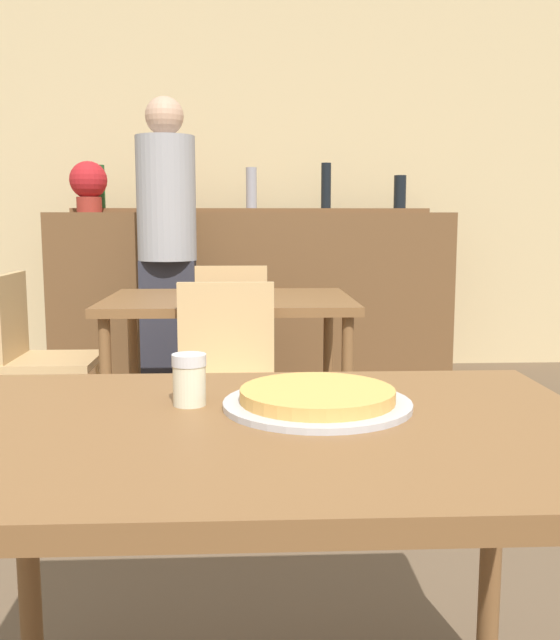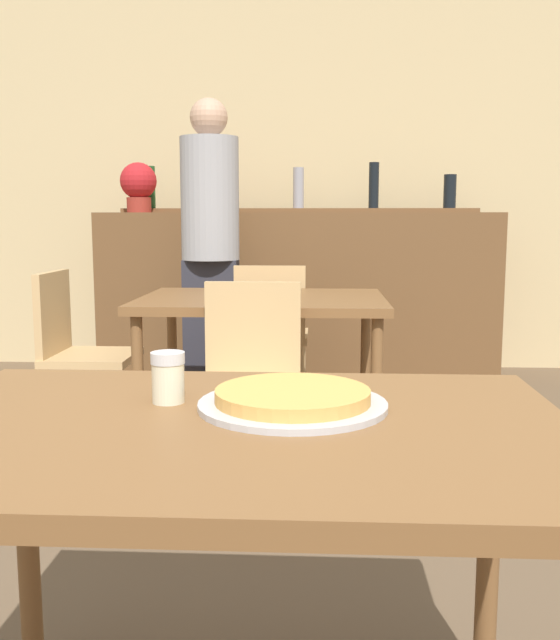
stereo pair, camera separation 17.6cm
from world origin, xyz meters
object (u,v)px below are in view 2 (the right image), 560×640
at_px(chair_far_side_back, 271,328).
at_px(person_standing, 210,239).
at_px(chair_far_side_left, 76,345).
at_px(cheese_shaker, 168,377).
at_px(potted_plant, 138,185).
at_px(chair_far_side_front, 251,374).
at_px(pizza_tray, 293,400).

distance_m(chair_far_side_back, person_standing, 0.68).
bearing_deg(person_standing, chair_far_side_left, -119.37).
height_order(cheese_shaker, potted_plant, potted_plant).
bearing_deg(chair_far_side_back, chair_far_side_front, 90.00).
bearing_deg(chair_far_side_left, chair_far_side_front, -123.58).
xyz_separation_m(chair_far_side_back, chair_far_side_left, (-0.89, -0.59, 0.00)).
distance_m(cheese_shaker, potted_plant, 3.56).
bearing_deg(chair_far_side_front, chair_far_side_left, 146.42).
distance_m(chair_far_side_front, chair_far_side_left, 1.07).
xyz_separation_m(pizza_tray, person_standing, (-0.59, 2.90, 0.21)).
height_order(chair_far_side_left, potted_plant, potted_plant).
distance_m(chair_far_side_front, pizza_tray, 1.44).
relative_size(chair_far_side_back, potted_plant, 2.57).
height_order(chair_far_side_back, potted_plant, potted_plant).
relative_size(person_standing, potted_plant, 5.41).
distance_m(chair_far_side_left, pizza_tray, 2.29).
height_order(chair_far_side_front, chair_far_side_left, same).
bearing_deg(chair_far_side_left, potted_plant, 1.73).
bearing_deg(pizza_tray, potted_plant, 108.49).
bearing_deg(cheese_shaker, chair_far_side_back, 89.45).
xyz_separation_m(chair_far_side_front, person_standing, (-0.38, 1.50, 0.47)).
height_order(chair_far_side_back, chair_far_side_left, same).
height_order(chair_far_side_left, cheese_shaker, chair_far_side_left).
relative_size(chair_far_side_front, chair_far_side_left, 1.00).
bearing_deg(chair_far_side_left, cheese_shaker, -156.21).
relative_size(chair_far_side_left, cheese_shaker, 8.63).
xyz_separation_m(chair_far_side_front, potted_plant, (-0.93, 2.03, 0.82)).
relative_size(chair_far_side_back, cheese_shaker, 8.63).
xyz_separation_m(chair_far_side_back, cheese_shaker, (-0.02, -2.55, 0.30)).
relative_size(chair_far_side_front, cheese_shaker, 8.63).
bearing_deg(potted_plant, chair_far_side_left, -88.27).
relative_size(chair_far_side_front, potted_plant, 2.57).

